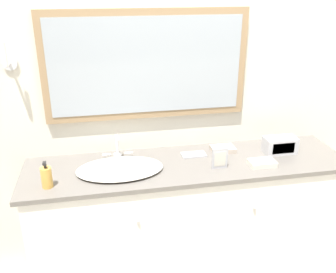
{
  "coord_description": "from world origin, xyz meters",
  "views": [
    {
      "loc": [
        -0.55,
        -1.86,
        1.99
      ],
      "look_at": [
        -0.13,
        0.28,
        1.07
      ],
      "focal_mm": 40.0,
      "sensor_mm": 36.0,
      "label": 1
    }
  ],
  "objects": [
    {
      "name": "vanity_counter",
      "position": [
        0.0,
        0.28,
        0.44
      ],
      "size": [
        2.13,
        0.56,
        0.87
      ],
      "color": "white",
      "rests_on": "ground_plane"
    },
    {
      "name": "wall_back",
      "position": [
        -0.01,
        0.59,
        1.28
      ],
      "size": [
        8.0,
        0.18,
        2.55
      ],
      "color": "silver",
      "rests_on": "ground_plane"
    },
    {
      "name": "metal_tray",
      "position": [
        0.07,
        0.39,
        0.88
      ],
      "size": [
        0.17,
        0.09,
        0.01
      ],
      "color": "#ADADB2",
      "rests_on": "vanity_counter"
    },
    {
      "name": "picture_frame",
      "position": [
        0.18,
        0.17,
        0.94
      ],
      "size": [
        0.1,
        0.01,
        0.14
      ],
      "color": "#B2B2B7",
      "rests_on": "vanity_counter"
    },
    {
      "name": "hand_towel_near_sink",
      "position": [
        0.28,
        0.41,
        0.89
      ],
      "size": [
        0.16,
        0.12,
        0.03
      ],
      "color": "#B7A899",
      "rests_on": "vanity_counter"
    },
    {
      "name": "sink_basin",
      "position": [
        -0.45,
        0.26,
        0.89
      ],
      "size": [
        0.55,
        0.4,
        0.18
      ],
      "color": "silver",
      "rests_on": "vanity_counter"
    },
    {
      "name": "hand_towel_far_corner",
      "position": [
        0.46,
        0.15,
        0.89
      ],
      "size": [
        0.17,
        0.1,
        0.04
      ],
      "color": "silver",
      "rests_on": "vanity_counter"
    },
    {
      "name": "soap_bottle",
      "position": [
        -0.88,
        0.13,
        0.94
      ],
      "size": [
        0.06,
        0.06,
        0.17
      ],
      "color": "gold",
      "rests_on": "vanity_counter"
    },
    {
      "name": "appliance_box",
      "position": [
        0.66,
        0.31,
        0.93
      ],
      "size": [
        0.22,
        0.12,
        0.11
      ],
      "color": "#BCBCC1",
      "rests_on": "vanity_counter"
    }
  ]
}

